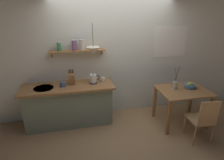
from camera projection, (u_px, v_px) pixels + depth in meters
name	position (u px, v px, depth m)	size (l,w,h in m)	color
ground_plane	(119.00, 125.00, 4.01)	(14.00, 14.00, 0.00)	#A87F56
back_wall	(122.00, 55.00, 4.13)	(6.80, 0.11, 2.70)	silver
kitchen_counter	(69.00, 104.00, 3.94)	(1.83, 0.63, 0.88)	gray
wall_shelf	(76.00, 48.00, 3.71)	(1.11, 0.20, 0.34)	#9E6B3D
dining_table	(183.00, 95.00, 3.88)	(1.00, 0.75, 0.77)	#9E6B3D
dining_chair_near	(203.00, 118.00, 3.36)	(0.43, 0.45, 0.90)	tan
fruit_bowl	(190.00, 85.00, 3.91)	(0.24, 0.24, 0.14)	#51759E
twig_vase	(175.00, 85.00, 3.84)	(0.10, 0.09, 0.48)	#B7B2A8
electric_kettle	(93.00, 79.00, 3.85)	(0.24, 0.16, 0.21)	black
knife_block	(71.00, 78.00, 3.77)	(0.12, 0.18, 0.33)	#9E6B3D
coffee_mug_by_sink	(62.00, 84.00, 3.69)	(0.13, 0.09, 0.10)	#3D5B89
coffee_mug_spare	(103.00, 80.00, 3.94)	(0.12, 0.08, 0.09)	white
pendant_lamp	(93.00, 50.00, 3.52)	(0.26, 0.26, 0.55)	black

